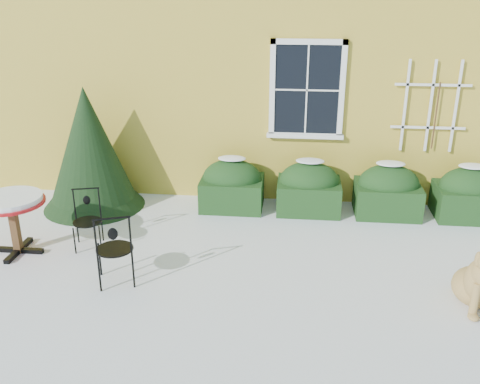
# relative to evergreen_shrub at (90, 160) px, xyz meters

# --- Properties ---
(ground) EXTENTS (80.00, 80.00, 0.00)m
(ground) POSITION_rel_evergreen_shrub_xyz_m (2.68, -2.35, -0.84)
(ground) COLOR white
(ground) RESTS_ON ground
(house) EXTENTS (12.40, 8.40, 6.40)m
(house) POSITION_rel_evergreen_shrub_xyz_m (2.68, 4.65, 2.38)
(house) COLOR gold
(house) RESTS_ON ground
(hedge_row) EXTENTS (4.95, 0.80, 0.91)m
(hedge_row) POSITION_rel_evergreen_shrub_xyz_m (4.33, 0.20, -0.43)
(hedge_row) COLOR black
(hedge_row) RESTS_ON ground
(evergreen_shrub) EXTENTS (1.71, 1.71, 2.08)m
(evergreen_shrub) POSITION_rel_evergreen_shrub_xyz_m (0.00, 0.00, 0.00)
(evergreen_shrub) COLOR black
(evergreen_shrub) RESTS_ON ground
(bistro_table) EXTENTS (0.93, 0.93, 0.86)m
(bistro_table) POSITION_rel_evergreen_shrub_xyz_m (-0.49, -1.77, -0.11)
(bistro_table) COLOR black
(bistro_table) RESTS_ON ground
(patio_chair_near) EXTENTS (0.56, 0.56, 1.00)m
(patio_chair_near) POSITION_rel_evergreen_shrub_xyz_m (1.20, -2.43, -0.34)
(patio_chair_near) COLOR black
(patio_chair_near) RESTS_ON ground
(patio_chair_far) EXTENTS (0.47, 0.46, 0.86)m
(patio_chair_far) POSITION_rel_evergreen_shrub_xyz_m (0.46, -1.47, -0.41)
(patio_chair_far) COLOR black
(patio_chair_far) RESTS_ON ground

